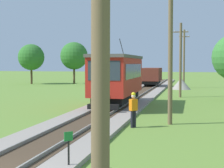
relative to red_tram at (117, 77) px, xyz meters
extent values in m
cube|color=red|center=(0.00, 0.02, 0.11)|extent=(2.50, 8.00, 2.60)
cube|color=#56514C|center=(0.00, 0.02, 1.52)|extent=(2.60, 8.32, 0.22)
cube|color=black|center=(0.00, 0.02, -1.47)|extent=(2.10, 7.04, 0.44)
cube|color=#2D3842|center=(0.00, -3.99, 0.57)|extent=(2.10, 0.03, 1.25)
cube|color=#2D3842|center=(1.26, 0.02, 0.47)|extent=(0.02, 6.72, 1.04)
sphere|color=#F4EAB2|center=(0.00, -4.04, -0.74)|extent=(0.28, 0.28, 0.28)
cylinder|color=black|center=(0.00, 1.62, 2.33)|extent=(0.05, 1.67, 1.19)
cube|color=black|center=(0.00, -4.18, -1.69)|extent=(2.00, 0.36, 0.32)
cylinder|color=black|center=(0.00, -2.22, -1.47)|extent=(1.54, 0.80, 0.80)
cylinder|color=black|center=(0.00, 2.26, -1.47)|extent=(1.54, 0.80, 0.80)
cube|color=maroon|center=(0.00, 22.02, -0.42)|extent=(2.40, 5.20, 1.70)
cube|color=black|center=(0.00, 22.02, -1.49)|extent=(2.02, 4.78, 0.38)
cylinder|color=black|center=(0.00, 20.46, -1.49)|extent=(1.54, 0.76, 0.76)
cylinder|color=black|center=(0.00, 23.58, -1.49)|extent=(1.54, 0.76, 0.76)
cylinder|color=brown|center=(4.30, -20.99, 1.55)|extent=(0.24, 0.35, 7.50)
cylinder|color=brown|center=(4.30, -6.93, 1.71)|extent=(0.24, 0.62, 7.81)
cylinder|color=brown|center=(4.30, 8.50, 1.33)|extent=(0.24, 0.30, 7.04)
cube|color=brown|center=(4.30, 8.50, 4.00)|extent=(1.40, 0.10, 0.10)
cylinder|color=silver|center=(3.75, 8.50, 4.10)|extent=(0.08, 0.08, 0.10)
cylinder|color=silver|center=(4.85, 8.50, 4.10)|extent=(0.08, 0.08, 0.10)
cylinder|color=brown|center=(4.30, 21.76, 1.64)|extent=(0.24, 0.37, 7.66)
cube|color=brown|center=(4.30, 21.76, 4.55)|extent=(1.40, 0.10, 0.10)
cylinder|color=silver|center=(3.75, 21.76, 4.65)|extent=(0.08, 0.08, 0.10)
cylinder|color=silver|center=(4.85, 21.76, 4.65)|extent=(0.08, 0.08, 0.10)
cylinder|color=black|center=(1.85, -15.53, -1.74)|extent=(0.06, 0.06, 0.90)
cube|color=#1E7A33|center=(1.85, -15.53, -1.15)|extent=(0.21, 0.21, 0.28)
cone|color=gray|center=(4.04, 19.01, -1.50)|extent=(2.40, 2.40, 1.39)
cylinder|color=black|center=(2.52, -8.16, -1.76)|extent=(0.15, 0.15, 0.86)
cylinder|color=black|center=(2.62, -8.05, -1.76)|extent=(0.15, 0.15, 0.86)
cube|color=orange|center=(2.57, -8.11, -1.04)|extent=(0.43, 0.44, 0.58)
sphere|color=beige|center=(2.57, -8.11, -0.61)|extent=(0.22, 0.22, 0.22)
sphere|color=yellow|center=(2.57, -8.11, -0.51)|extent=(0.21, 0.21, 0.21)
cylinder|color=#4C3823|center=(-19.38, 25.57, -0.85)|extent=(0.32, 0.32, 2.69)
sphere|color=#2D6B28|center=(-19.38, 25.57, 2.04)|extent=(4.12, 4.12, 4.12)
cylinder|color=#4C3823|center=(-13.12, 27.96, -0.79)|extent=(0.32, 0.32, 2.81)
sphere|color=#2D6B28|center=(-13.12, 27.96, 2.27)|extent=(4.40, 4.40, 4.40)
camera|label=1|loc=(5.44, -25.27, 1.01)|focal=56.02mm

